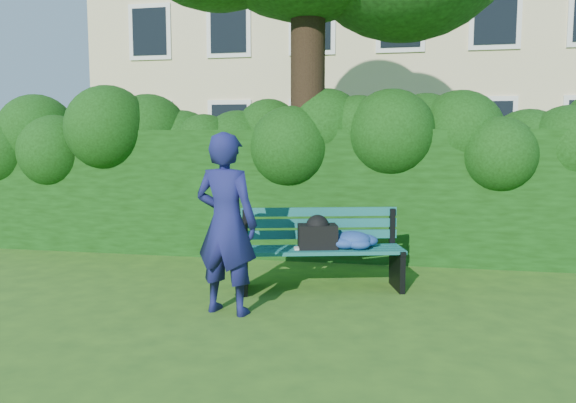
# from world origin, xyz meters

# --- Properties ---
(ground) EXTENTS (80.00, 80.00, 0.00)m
(ground) POSITION_xyz_m (0.00, 0.00, 0.00)
(ground) COLOR #315A1C
(ground) RESTS_ON ground
(apartment_building) EXTENTS (16.00, 8.08, 12.00)m
(apartment_building) POSITION_xyz_m (-0.00, 13.99, 6.00)
(apartment_building) COLOR beige
(apartment_building) RESTS_ON ground
(hedge) EXTENTS (10.00, 1.00, 1.80)m
(hedge) POSITION_xyz_m (0.00, 2.20, 0.90)
(hedge) COLOR black
(hedge) RESTS_ON ground
(park_bench) EXTENTS (1.87, 0.99, 0.89)m
(park_bench) POSITION_xyz_m (0.50, 0.38, 0.51)
(park_bench) COLOR #105150
(park_bench) RESTS_ON ground
(man_reading) EXTENTS (0.70, 0.53, 1.74)m
(man_reading) POSITION_xyz_m (-0.34, -0.68, 0.87)
(man_reading) COLOR #171A53
(man_reading) RESTS_ON ground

